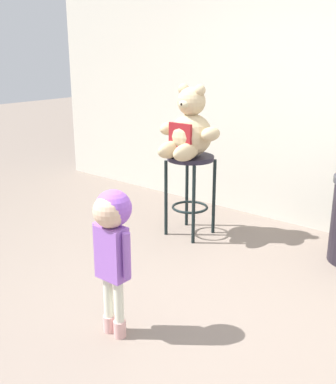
# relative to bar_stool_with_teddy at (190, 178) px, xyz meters

# --- Properties ---
(ground_plane) EXTENTS (24.00, 24.00, 0.00)m
(ground_plane) POSITION_rel_bar_stool_with_teddy_xyz_m (1.01, -1.28, -0.56)
(ground_plane) COLOR slate
(bar_stool_with_teddy) EXTENTS (0.43, 0.43, 0.77)m
(bar_stool_with_teddy) POSITION_rel_bar_stool_with_teddy_xyz_m (0.00, 0.00, 0.00)
(bar_stool_with_teddy) COLOR #221E2B
(bar_stool_with_teddy) RESTS_ON ground_plane
(teddy_bear) EXTENTS (0.61, 0.54, 0.65)m
(teddy_bear) POSITION_rel_bar_stool_with_teddy_xyz_m (0.00, -0.03, 0.45)
(teddy_bear) COLOR tan
(teddy_bear) RESTS_ON bar_stool_with_teddy
(child_walking) EXTENTS (0.30, 0.24, 0.94)m
(child_walking) POSITION_rel_bar_stool_with_teddy_xyz_m (0.64, -1.62, 0.12)
(child_walking) COLOR #D7A09C
(child_walking) RESTS_ON ground_plane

